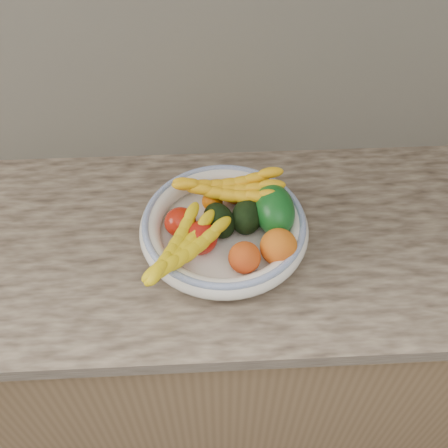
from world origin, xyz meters
TOP-DOWN VIEW (x-y plane):
  - kitchen_counter at (0.00, 1.69)m, footprint 2.44×0.66m
  - fruit_bowl at (0.00, 1.66)m, footprint 0.39×0.39m
  - clementine_back_left at (-0.02, 1.74)m, footprint 0.07×0.07m
  - clementine_back_right at (0.03, 1.76)m, footprint 0.07×0.07m
  - tomato_left at (-0.10, 1.67)m, footprint 0.08×0.08m
  - tomato_near_left at (-0.06, 1.62)m, footprint 0.10×0.10m
  - avocado_center at (-0.01, 1.67)m, footprint 0.10×0.12m
  - avocado_right at (0.06, 1.68)m, footprint 0.10×0.12m
  - green_mango at (0.12, 1.69)m, footprint 0.14×0.16m
  - peach_front at (0.04, 1.56)m, footprint 0.09×0.09m
  - peach_right at (0.12, 1.58)m, footprint 0.10×0.10m
  - banana_bunch_back at (0.01, 1.74)m, footprint 0.28×0.12m
  - banana_bunch_front at (-0.09, 1.57)m, footprint 0.24×0.28m

SIDE VIEW (x-z plane):
  - kitchen_counter at x=0.00m, z-range -0.24..1.16m
  - fruit_bowl at x=0.00m, z-range 0.91..0.99m
  - clementine_back_left at x=-0.02m, z-range 0.93..0.98m
  - clementine_back_right at x=0.03m, z-range 0.93..0.98m
  - tomato_left at x=-0.10m, z-range 0.93..1.00m
  - tomato_near_left at x=-0.06m, z-range 0.93..1.00m
  - avocado_center at x=-0.01m, z-range 0.93..1.00m
  - avocado_right at x=0.06m, z-range 0.93..1.00m
  - peach_front at x=0.04m, z-range 0.93..1.00m
  - peach_right at x=0.12m, z-range 0.93..1.01m
  - green_mango at x=0.12m, z-range 0.91..1.04m
  - banana_bunch_front at x=-0.09m, z-range 0.94..1.02m
  - banana_bunch_back at x=0.01m, z-range 0.95..1.03m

